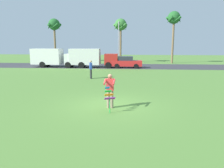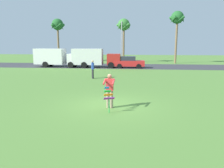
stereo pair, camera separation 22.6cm
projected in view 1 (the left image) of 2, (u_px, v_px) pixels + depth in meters
ground_plane at (111, 105)px, 11.47m from camera, size 120.00×120.00×0.00m
road_strip at (126, 66)px, 32.69m from camera, size 120.00×8.00×0.01m
person_kite_flyer at (110, 90)px, 10.85m from camera, size 0.53×0.65×1.73m
kite_held at (109, 96)px, 10.22m from camera, size 0.56×0.72×1.17m
parked_truck_white_box at (53, 57)px, 31.08m from camera, size 6.75×2.24×2.62m
parked_truck_red_cab at (91, 57)px, 30.55m from camera, size 6.77×2.28×2.62m
parked_car_red at (126, 62)px, 30.18m from camera, size 4.23×1.88×1.60m
palm_tree_left_near at (54, 26)px, 39.93m from camera, size 2.58×2.71×7.91m
palm_tree_right_near at (121, 26)px, 38.81m from camera, size 2.58×2.71×7.77m
palm_tree_centre_far at (174, 20)px, 36.73m from camera, size 2.58×2.71×8.75m
streetlight_pole at (119, 40)px, 36.60m from camera, size 0.24×1.65×7.00m
person_walker_near at (91, 69)px, 20.49m from camera, size 0.33×0.54×1.73m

